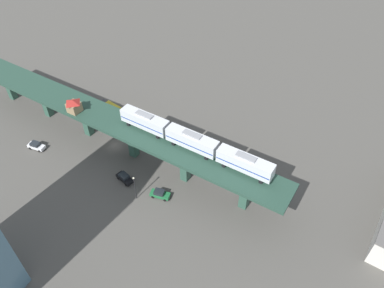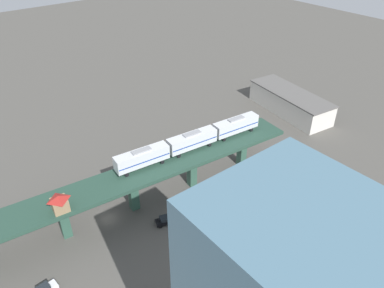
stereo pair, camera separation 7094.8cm
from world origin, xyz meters
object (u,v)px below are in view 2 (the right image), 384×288
signal_hut (59,203)px  street_lamp (195,206)px  subway_train (192,140)px  street_car_black (166,220)px  delivery_truck (50,203)px  warehouse_building (290,102)px  street_car_green (203,202)px

signal_hut → street_lamp: bearing=65.5°
subway_train → signal_hut: size_ratio=10.57×
street_car_black → street_lamp: street_lamp is taller
street_car_black → street_lamp: bearing=58.2°
street_car_black → delivery_truck: (-19.12, -17.15, 0.82)m
signal_hut → warehouse_building: bearing=96.4°
signal_hut → street_lamp: (10.63, 23.29, -6.61)m
subway_train → delivery_truck: subway_train is taller
delivery_truck → subway_train: bearing=70.1°
signal_hut → street_car_black: signal_hut is taller
subway_train → street_car_black: subway_train is taller
street_car_green → warehouse_building: 52.80m
subway_train → signal_hut: 31.50m
subway_train → street_lamp: subway_train is taller
street_car_green → street_lamp: (2.68, -4.46, 3.17)m
street_car_black → street_lamp: (3.25, 5.24, 3.17)m
street_lamp → subway_train: bearing=144.0°
street_car_black → warehouse_building: (-16.10, 59.73, 2.47)m
subway_train → warehouse_building: 47.68m
signal_hut → delivery_truck: bearing=175.6°
subway_train → signal_hut: bearing=-88.8°
street_car_green → street_lamp: size_ratio=0.66×
signal_hut → street_car_black: 21.82m
signal_hut → warehouse_building: signal_hut is taller
subway_train → street_lamp: size_ratio=5.37×
signal_hut → delivery_truck: signal_hut is taller
delivery_truck → warehouse_building: 76.96m
delivery_truck → street_lamp: 31.74m
delivery_truck → street_lamp: bearing=45.0°
delivery_truck → warehouse_building: size_ratio=0.25×
street_car_green → street_car_black: (-0.57, -9.70, 0.00)m
signal_hut → warehouse_building: size_ratio=0.12×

